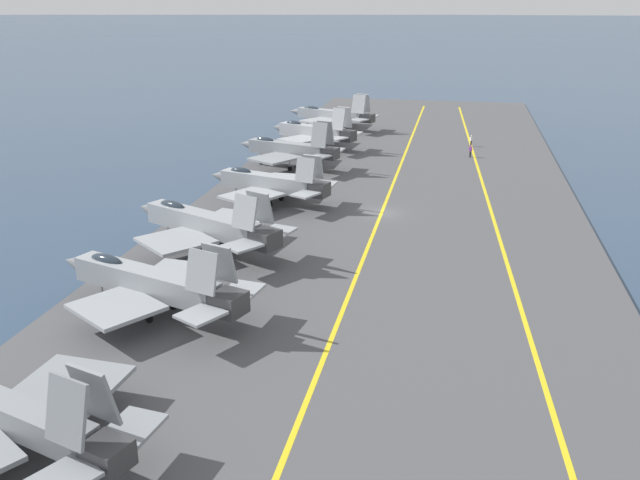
% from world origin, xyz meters
% --- Properties ---
extents(ground_plane, '(2000.00, 2000.00, 0.00)m').
position_xyz_m(ground_plane, '(0.00, 0.00, 0.00)').
color(ground_plane, '#2D425B').
extents(carrier_deck, '(176.98, 43.36, 0.40)m').
position_xyz_m(carrier_deck, '(0.00, 0.00, 0.20)').
color(carrier_deck, '#4C4C4F').
rests_on(carrier_deck, ground).
extents(deck_stripe_foul_line, '(159.06, 9.16, 0.01)m').
position_xyz_m(deck_stripe_foul_line, '(0.00, -11.92, 0.40)').
color(deck_stripe_foul_line, yellow).
rests_on(deck_stripe_foul_line, carrier_deck).
extents(deck_stripe_centerline, '(159.29, 0.36, 0.01)m').
position_xyz_m(deck_stripe_centerline, '(0.00, 0.00, 0.40)').
color(deck_stripe_centerline, yellow).
rests_on(deck_stripe_centerline, carrier_deck).
extents(parked_jet_second, '(13.89, 16.62, 6.22)m').
position_xyz_m(parked_jet_second, '(-45.15, 13.72, 2.70)').
color(parked_jet_second, gray).
rests_on(parked_jet_second, carrier_deck).
extents(parked_jet_third, '(12.69, 17.37, 6.29)m').
position_xyz_m(parked_jet_third, '(-28.46, 13.85, 2.88)').
color(parked_jet_third, '#93999E').
rests_on(parked_jet_third, carrier_deck).
extents(parked_jet_fourth, '(13.66, 17.31, 6.50)m').
position_xyz_m(parked_jet_fourth, '(-15.10, 14.60, 3.06)').
color(parked_jet_fourth, '#93999E').
rests_on(parked_jet_fourth, carrier_deck).
extents(parked_jet_fifth, '(13.83, 15.58, 5.95)m').
position_xyz_m(parked_jet_fifth, '(1.28, 13.10, 2.72)').
color(parked_jet_fifth, '#9EA3A8').
rests_on(parked_jet_fifth, carrier_deck).
extents(parked_jet_sixth, '(13.81, 15.47, 6.86)m').
position_xyz_m(parked_jet_sixth, '(17.93, 14.87, 3.10)').
color(parked_jet_sixth, gray).
rests_on(parked_jet_sixth, carrier_deck).
extents(parked_jet_seventh, '(13.10, 15.23, 6.79)m').
position_xyz_m(parked_jet_seventh, '(31.43, 14.38, 3.02)').
color(parked_jet_seventh, '#A8AAAF').
rests_on(parked_jet_seventh, carrier_deck).
extents(parked_jet_eighth, '(13.94, 17.15, 6.52)m').
position_xyz_m(parked_jet_eighth, '(48.59, 14.61, 2.90)').
color(parked_jet_eighth, '#9EA3A8').
rests_on(parked_jet_eighth, carrier_deck).
extents(crew_white_vest, '(0.43, 0.46, 1.80)m').
position_xyz_m(crew_white_vest, '(37.88, -9.75, 1.39)').
color(crew_white_vest, '#383328').
rests_on(crew_white_vest, carrier_deck).
extents(crew_purple_vest, '(0.40, 0.45, 1.81)m').
position_xyz_m(crew_purple_vest, '(29.93, -9.60, 1.40)').
color(crew_purple_vest, '#232328').
rests_on(crew_purple_vest, carrier_deck).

